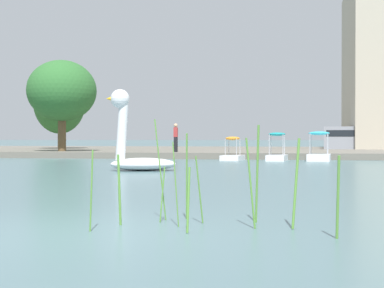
% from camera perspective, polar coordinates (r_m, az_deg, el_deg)
% --- Properties ---
extents(ground_plane, '(654.08, 654.08, 0.00)m').
position_cam_1_polar(ground_plane, '(7.86, -10.31, -8.45)').
color(ground_plane, slate).
extents(shore_bank_far, '(134.30, 25.63, 0.37)m').
position_cam_1_polar(shore_bank_far, '(46.37, 6.95, -0.71)').
color(shore_bank_far, '#6B665B').
rests_on(shore_bank_far, ground_plane).
extents(swan_boat, '(2.77, 2.07, 3.06)m').
position_cam_1_polar(swan_boat, '(22.25, -5.41, -0.42)').
color(swan_boat, white).
rests_on(swan_boat, ground_plane).
extents(pedal_boat_cyan, '(1.34, 1.91, 1.58)m').
position_cam_1_polar(pedal_boat_cyan, '(32.00, 12.18, -0.75)').
color(pedal_boat_cyan, white).
rests_on(pedal_boat_cyan, ground_plane).
extents(pedal_boat_teal, '(1.14, 2.00, 1.53)m').
position_cam_1_polar(pedal_boat_teal, '(31.95, 8.22, -0.84)').
color(pedal_boat_teal, white).
rests_on(pedal_boat_teal, ground_plane).
extents(pedal_boat_orange, '(1.25, 1.82, 1.31)m').
position_cam_1_polar(pedal_boat_orange, '(32.38, 3.95, -0.88)').
color(pedal_boat_orange, white).
rests_on(pedal_boat_orange, ground_plane).
extents(tree_broadleaf_left, '(4.09, 4.85, 6.28)m').
position_cam_1_polar(tree_broadleaf_left, '(49.58, -12.69, 3.90)').
color(tree_broadleaf_left, brown).
rests_on(tree_broadleaf_left, shore_bank_far).
extents(tree_broadleaf_behind_dock, '(4.66, 5.08, 5.93)m').
position_cam_1_polar(tree_broadleaf_behind_dock, '(39.46, -12.47, 5.03)').
color(tree_broadleaf_behind_dock, brown).
rests_on(tree_broadleaf_behind_dock, shore_bank_far).
extents(person_on_path, '(0.24, 0.24, 1.75)m').
position_cam_1_polar(person_on_path, '(36.09, -1.59, 0.70)').
color(person_on_path, black).
rests_on(person_on_path, shore_bank_far).
extents(parked_van, '(4.67, 2.18, 1.74)m').
position_cam_1_polar(parked_van, '(47.23, 15.42, 0.66)').
color(parked_van, gray).
rests_on(parked_van, shore_bank_far).
extents(reed_clump_foreground, '(3.21, 1.47, 1.51)m').
position_cam_1_polar(reed_clump_foreground, '(8.16, 2.70, -3.98)').
color(reed_clump_foreground, '#568E38').
rests_on(reed_clump_foreground, ground_plane).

